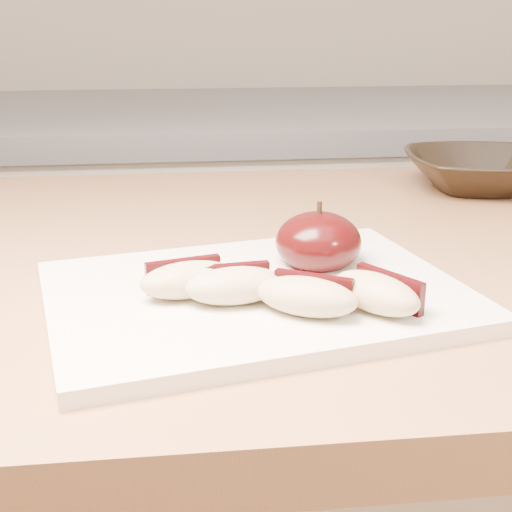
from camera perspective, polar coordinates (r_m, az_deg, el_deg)
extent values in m
cube|color=silver|center=(1.47, -4.34, -7.35)|extent=(2.40, 0.60, 0.90)
cube|color=slate|center=(1.33, -4.85, 11.04)|extent=(2.40, 0.62, 0.04)
cube|color=#B0734C|center=(0.66, -2.44, -0.88)|extent=(1.64, 0.64, 0.04)
cube|color=white|center=(0.53, 0.00, -3.19)|extent=(0.34, 0.28, 0.01)
ellipsoid|color=black|center=(0.57, 5.01, 1.11)|extent=(0.07, 0.07, 0.05)
cylinder|color=black|center=(0.57, 5.09, 3.86)|extent=(0.00, 0.00, 0.01)
ellipsoid|color=tan|center=(0.51, -5.40, -1.90)|extent=(0.08, 0.05, 0.03)
cube|color=black|center=(0.52, -5.85, -1.46)|extent=(0.06, 0.02, 0.02)
ellipsoid|color=tan|center=(0.49, -1.68, -2.38)|extent=(0.07, 0.04, 0.03)
cube|color=black|center=(0.51, -2.02, -1.90)|extent=(0.06, 0.01, 0.02)
ellipsoid|color=tan|center=(0.48, 4.06, -3.25)|extent=(0.08, 0.06, 0.03)
cube|color=black|center=(0.49, 4.62, -2.75)|extent=(0.05, 0.03, 0.02)
ellipsoid|color=tan|center=(0.49, 9.53, -2.92)|extent=(0.07, 0.08, 0.03)
cube|color=black|center=(0.50, 10.63, -2.60)|extent=(0.04, 0.05, 0.02)
imported|color=black|center=(0.90, 17.53, 6.49)|extent=(0.20, 0.20, 0.04)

